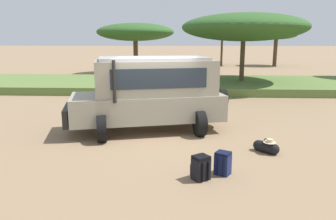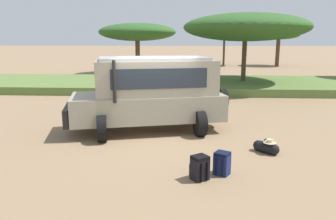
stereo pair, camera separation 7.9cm
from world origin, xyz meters
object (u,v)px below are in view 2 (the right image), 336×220
backpack_beside_front_wheel (222,163)px  acacia_tree_far_left (137,32)px  backpack_cluster_center (200,168)px  duffel_bag_low_black_case (266,147)px  acacia_tree_centre_back (224,33)px  safari_vehicle (151,92)px  acacia_tree_right_mid (279,35)px  acacia_tree_left_mid (246,27)px

backpack_beside_front_wheel → acacia_tree_far_left: 23.18m
backpack_cluster_center → duffel_bag_low_black_case: 2.61m
acacia_tree_far_left → acacia_tree_centre_back: (8.71, 10.22, 0.07)m
safari_vehicle → acacia_tree_right_mid: size_ratio=1.17×
backpack_beside_front_wheel → acacia_tree_right_mid: acacia_tree_right_mid is taller
acacia_tree_left_mid → acacia_tree_centre_back: bearing=87.8°
safari_vehicle → acacia_tree_right_mid: 30.92m
backpack_cluster_center → acacia_tree_right_mid: (10.11, 32.49, 3.24)m
backpack_beside_front_wheel → duffel_bag_low_black_case: (1.33, 1.52, -0.10)m
safari_vehicle → acacia_tree_left_mid: 11.59m
safari_vehicle → backpack_cluster_center: (1.48, -3.91, -1.03)m
backpack_beside_front_wheel → acacia_tree_left_mid: bearing=79.0°
duffel_bag_low_black_case → acacia_tree_far_left: size_ratio=0.09×
backpack_cluster_center → acacia_tree_far_left: 23.37m
backpack_beside_front_wheel → acacia_tree_right_mid: size_ratio=0.11×
backpack_cluster_center → acacia_tree_right_mid: 34.17m
backpack_beside_front_wheel → acacia_tree_centre_back: acacia_tree_centre_back is taller
acacia_tree_left_mid → duffel_bag_low_black_case: bearing=-96.3°
backpack_beside_front_wheel → acacia_tree_left_mid: 14.58m
safari_vehicle → acacia_tree_centre_back: bearing=79.4°
safari_vehicle → acacia_tree_far_left: acacia_tree_far_left is taller
duffel_bag_low_black_case → acacia_tree_left_mid: size_ratio=0.07×
acacia_tree_far_left → acacia_tree_centre_back: acacia_tree_far_left is taller
acacia_tree_far_left → acacia_tree_centre_back: size_ratio=1.24×
acacia_tree_centre_back → acacia_tree_right_mid: acacia_tree_centre_back is taller
backpack_beside_front_wheel → acacia_tree_right_mid: bearing=73.4°
acacia_tree_left_mid → backpack_cluster_center: bearing=-102.8°
acacia_tree_far_left → acacia_tree_left_mid: (7.98, -8.41, 0.09)m
duffel_bag_low_black_case → acacia_tree_right_mid: size_ratio=0.13×
acacia_tree_centre_back → acacia_tree_right_mid: size_ratio=1.17×
backpack_cluster_center → acacia_tree_left_mid: acacia_tree_left_mid is taller
backpack_beside_front_wheel → backpack_cluster_center: size_ratio=0.97×
acacia_tree_right_mid → backpack_cluster_center: bearing=-107.3°
acacia_tree_left_mid → acacia_tree_far_left: bearing=133.5°
backpack_beside_front_wheel → backpack_cluster_center: (-0.52, -0.31, 0.01)m
acacia_tree_far_left → acacia_tree_left_mid: bearing=-46.5°
acacia_tree_centre_back → backpack_beside_front_wheel: bearing=-96.0°
backpack_beside_front_wheel → safari_vehicle: bearing=119.1°
safari_vehicle → acacia_tree_centre_back: acacia_tree_centre_back is taller
backpack_cluster_center → acacia_tree_far_left: bearing=101.9°
safari_vehicle → backpack_cluster_center: size_ratio=10.06×
backpack_beside_front_wheel → acacia_tree_centre_back: bearing=84.0°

